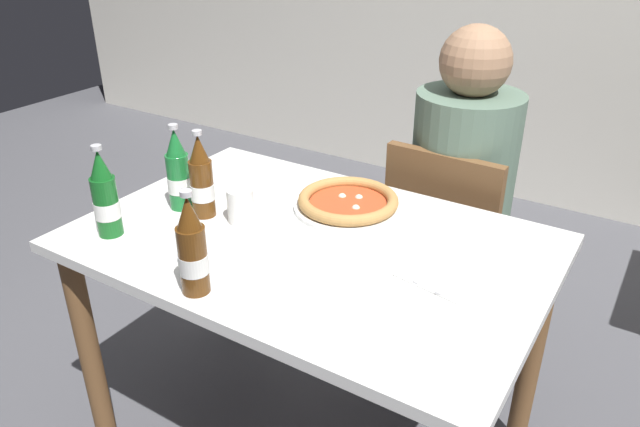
{
  "coord_description": "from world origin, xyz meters",
  "views": [
    {
      "loc": [
        0.75,
        -1.14,
        1.52
      ],
      "look_at": [
        0.0,
        0.05,
        0.8
      ],
      "focal_mm": 33.97,
      "sensor_mm": 36.0,
      "label": 1
    }
  ],
  "objects_px": {
    "beer_bottle_extra": "(192,251)",
    "napkin_with_cutlery": "(446,273)",
    "beer_bottle_left": "(178,174)",
    "beer_bottle_right": "(202,181)",
    "chair_behind_table": "(448,245)",
    "paper_cup": "(241,205)",
    "pizza_margherita_near": "(349,203)",
    "diner_seated": "(458,213)",
    "dining_table_main": "(310,275)",
    "beer_bottle_center": "(105,198)"
  },
  "relations": [
    {
      "from": "beer_bottle_left",
      "to": "beer_bottle_extra",
      "type": "height_order",
      "value": "same"
    },
    {
      "from": "dining_table_main",
      "to": "paper_cup",
      "type": "bearing_deg",
      "value": -174.53
    },
    {
      "from": "diner_seated",
      "to": "paper_cup",
      "type": "bearing_deg",
      "value": -119.19
    },
    {
      "from": "pizza_margherita_near",
      "to": "beer_bottle_extra",
      "type": "height_order",
      "value": "beer_bottle_extra"
    },
    {
      "from": "beer_bottle_center",
      "to": "napkin_with_cutlery",
      "type": "xyz_separation_m",
      "value": [
        0.82,
        0.28,
        -0.1
      ]
    },
    {
      "from": "beer_bottle_extra",
      "to": "diner_seated",
      "type": "bearing_deg",
      "value": 75.65
    },
    {
      "from": "beer_bottle_extra",
      "to": "napkin_with_cutlery",
      "type": "height_order",
      "value": "beer_bottle_extra"
    },
    {
      "from": "chair_behind_table",
      "to": "beer_bottle_left",
      "type": "relative_size",
      "value": 3.44
    },
    {
      "from": "beer_bottle_left",
      "to": "napkin_with_cutlery",
      "type": "distance_m",
      "value": 0.78
    },
    {
      "from": "pizza_margherita_near",
      "to": "beer_bottle_left",
      "type": "height_order",
      "value": "beer_bottle_left"
    },
    {
      "from": "pizza_margherita_near",
      "to": "paper_cup",
      "type": "distance_m",
      "value": 0.31
    },
    {
      "from": "dining_table_main",
      "to": "beer_bottle_left",
      "type": "xyz_separation_m",
      "value": [
        -0.41,
        -0.04,
        0.22
      ]
    },
    {
      "from": "beer_bottle_right",
      "to": "beer_bottle_extra",
      "type": "distance_m",
      "value": 0.37
    },
    {
      "from": "dining_table_main",
      "to": "napkin_with_cutlery",
      "type": "xyz_separation_m",
      "value": [
        0.36,
        0.03,
        0.12
      ]
    },
    {
      "from": "napkin_with_cutlery",
      "to": "pizza_margherita_near",
      "type": "bearing_deg",
      "value": 154.41
    },
    {
      "from": "beer_bottle_center",
      "to": "beer_bottle_extra",
      "type": "distance_m",
      "value": 0.38
    },
    {
      "from": "pizza_margherita_near",
      "to": "beer_bottle_extra",
      "type": "bearing_deg",
      "value": -99.36
    },
    {
      "from": "paper_cup",
      "to": "pizza_margherita_near",
      "type": "bearing_deg",
      "value": 45.75
    },
    {
      "from": "diner_seated",
      "to": "beer_bottle_center",
      "type": "xyz_separation_m",
      "value": [
        -0.62,
        -0.92,
        0.27
      ]
    },
    {
      "from": "dining_table_main",
      "to": "beer_bottle_right",
      "type": "distance_m",
      "value": 0.39
    },
    {
      "from": "pizza_margherita_near",
      "to": "beer_bottle_left",
      "type": "relative_size",
      "value": 1.25
    },
    {
      "from": "dining_table_main",
      "to": "pizza_margherita_near",
      "type": "distance_m",
      "value": 0.24
    },
    {
      "from": "beer_bottle_extra",
      "to": "paper_cup",
      "type": "bearing_deg",
      "value": 111.68
    },
    {
      "from": "dining_table_main",
      "to": "diner_seated",
      "type": "relative_size",
      "value": 0.99
    },
    {
      "from": "beer_bottle_center",
      "to": "beer_bottle_right",
      "type": "height_order",
      "value": "same"
    },
    {
      "from": "chair_behind_table",
      "to": "beer_bottle_center",
      "type": "xyz_separation_m",
      "value": [
        -0.62,
        -0.87,
        0.37
      ]
    },
    {
      "from": "dining_table_main",
      "to": "beer_bottle_left",
      "type": "height_order",
      "value": "beer_bottle_left"
    },
    {
      "from": "beer_bottle_left",
      "to": "beer_bottle_right",
      "type": "xyz_separation_m",
      "value": [
        0.09,
        -0.0,
        0.0
      ]
    },
    {
      "from": "pizza_margherita_near",
      "to": "napkin_with_cutlery",
      "type": "height_order",
      "value": "pizza_margherita_near"
    },
    {
      "from": "beer_bottle_right",
      "to": "napkin_with_cutlery",
      "type": "height_order",
      "value": "beer_bottle_right"
    },
    {
      "from": "pizza_margherita_near",
      "to": "beer_bottle_left",
      "type": "bearing_deg",
      "value": -149.52
    },
    {
      "from": "dining_table_main",
      "to": "beer_bottle_right",
      "type": "bearing_deg",
      "value": -172.02
    },
    {
      "from": "beer_bottle_left",
      "to": "beer_bottle_extra",
      "type": "distance_m",
      "value": 0.44
    },
    {
      "from": "beer_bottle_extra",
      "to": "beer_bottle_center",
      "type": "bearing_deg",
      "value": 168.18
    },
    {
      "from": "beer_bottle_left",
      "to": "paper_cup",
      "type": "distance_m",
      "value": 0.21
    },
    {
      "from": "chair_behind_table",
      "to": "napkin_with_cutlery",
      "type": "xyz_separation_m",
      "value": [
        0.2,
        -0.58,
        0.27
      ]
    },
    {
      "from": "diner_seated",
      "to": "pizza_margherita_near",
      "type": "distance_m",
      "value": 0.52
    },
    {
      "from": "dining_table_main",
      "to": "beer_bottle_right",
      "type": "height_order",
      "value": "beer_bottle_right"
    },
    {
      "from": "dining_table_main",
      "to": "diner_seated",
      "type": "xyz_separation_m",
      "value": [
        0.17,
        0.66,
        -0.05
      ]
    },
    {
      "from": "beer_bottle_left",
      "to": "beer_bottle_right",
      "type": "bearing_deg",
      "value": -1.16
    },
    {
      "from": "paper_cup",
      "to": "napkin_with_cutlery",
      "type": "bearing_deg",
      "value": 4.64
    },
    {
      "from": "dining_table_main",
      "to": "napkin_with_cutlery",
      "type": "bearing_deg",
      "value": 4.16
    },
    {
      "from": "diner_seated",
      "to": "pizza_margherita_near",
      "type": "height_order",
      "value": "diner_seated"
    },
    {
      "from": "beer_bottle_center",
      "to": "beer_bottle_left",
      "type": "bearing_deg",
      "value": 77.79
    },
    {
      "from": "chair_behind_table",
      "to": "paper_cup",
      "type": "relative_size",
      "value": 8.95
    },
    {
      "from": "beer_bottle_center",
      "to": "paper_cup",
      "type": "distance_m",
      "value": 0.35
    },
    {
      "from": "dining_table_main",
      "to": "napkin_with_cutlery",
      "type": "distance_m",
      "value": 0.38
    },
    {
      "from": "dining_table_main",
      "to": "napkin_with_cutlery",
      "type": "relative_size",
      "value": 5.74
    },
    {
      "from": "diner_seated",
      "to": "beer_bottle_left",
      "type": "relative_size",
      "value": 4.89
    },
    {
      "from": "beer_bottle_left",
      "to": "beer_bottle_right",
      "type": "relative_size",
      "value": 1.0
    }
  ]
}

